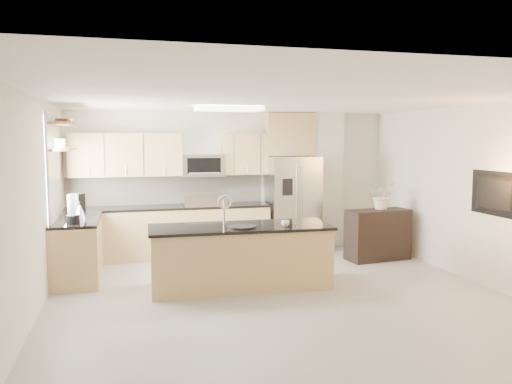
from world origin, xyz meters
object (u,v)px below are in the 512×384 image
object	(u,v)px
range	(204,229)
platter	(242,227)
island	(240,256)
refrigerator	(292,204)
cup	(285,223)
flower_vase	(383,189)
television	(493,194)
blender	(73,211)
microwave	(203,165)
kettle	(80,211)
coffee_maker	(77,205)
bowl	(63,120)
credenza	(378,235)

from	to	relation	value
range	platter	xyz separation A→B (m)	(0.19, -2.23, 0.42)
platter	island	bearing A→B (deg)	85.70
refrigerator	cup	world-z (taller)	refrigerator
cup	flower_vase	world-z (taller)	flower_vase
television	blender	bearing A→B (deg)	74.46
range	island	world-z (taller)	island
platter	blender	distance (m)	2.37
microwave	kettle	world-z (taller)	microwave
microwave	blender	size ratio (longest dim) A/B	1.83
coffee_maker	bowl	bearing A→B (deg)	140.78
bowl	blender	bearing A→B (deg)	-78.95
credenza	platter	xyz separation A→B (m)	(-2.70, -1.14, 0.46)
refrigerator	flower_vase	xyz separation A→B (m)	(1.32, -1.00, 0.35)
television	refrigerator	bearing A→B (deg)	31.04
credenza	platter	distance (m)	2.96
range	bowl	size ratio (longest dim) A/B	2.91
platter	kettle	size ratio (longest dim) A/B	1.58
flower_vase	coffee_maker	bearing A→B (deg)	177.22
range	refrigerator	bearing A→B (deg)	-1.60
range	credenza	distance (m)	3.09
platter	bowl	xyz separation A→B (m)	(-2.44, 1.56, 1.49)
cup	flower_vase	xyz separation A→B (m)	(2.18, 1.27, 0.31)
refrigerator	credenza	distance (m)	1.67
range	microwave	xyz separation A→B (m)	(0.00, 0.12, 1.16)
cup	blender	distance (m)	2.97
kettle	range	bearing A→B (deg)	27.97
kettle	blender	bearing A→B (deg)	-95.80
microwave	platter	distance (m)	2.47
microwave	bowl	distance (m)	2.50
microwave	bowl	xyz separation A→B (m)	(-2.25, -0.80, 0.76)
kettle	bowl	xyz separation A→B (m)	(-0.23, 0.40, 1.35)
platter	flower_vase	size ratio (longest dim) A/B	0.55
cup	bowl	size ratio (longest dim) A/B	0.29
range	credenza	bearing A→B (deg)	-20.65
island	credenza	world-z (taller)	island
cup	television	bearing A→B (deg)	-16.54
television	flower_vase	bearing A→B (deg)	14.34
microwave	credenza	world-z (taller)	microwave
credenza	platter	world-z (taller)	platter
credenza	coffee_maker	distance (m)	5.03
refrigerator	coffee_maker	size ratio (longest dim) A/B	5.14
kettle	microwave	bearing A→B (deg)	30.64
platter	blender	size ratio (longest dim) A/B	0.96
microwave	credenza	distance (m)	3.35
credenza	bowl	distance (m)	5.51
range	television	xyz separation A→B (m)	(3.51, -3.12, 0.88)
flower_vase	bowl	bearing A→B (deg)	175.92
kettle	flower_vase	size ratio (longest dim) A/B	0.35
cup	microwave	bearing A→B (deg)	108.06
credenza	television	world-z (taller)	television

